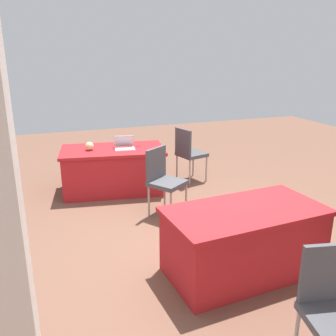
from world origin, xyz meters
The scene contains 9 objects.
ground_plane centered at (0.00, 0.00, 0.00)m, with size 14.40×14.40×0.00m, color brown.
table_foreground centered at (0.50, -2.02, 0.37)m, with size 1.80×1.19×0.73m.
table_mid_left centered at (-0.25, 0.84, 0.37)m, with size 1.68×0.95×0.73m.
chair_tucked_left centered at (-0.86, -2.02, 0.56)m, with size 0.54×0.54×0.97m.
chair_tucked_right centered at (-0.15, 2.17, 0.57)m, with size 0.53×0.53×0.98m.
chair_aisle centered at (0.04, -0.83, 0.56)m, with size 0.61×0.61×0.97m.
laptop_silver centered at (0.31, -1.94, 0.77)m, with size 0.36×0.34×0.21m.
yarn_ball centered at (0.86, -2.05, 0.80)m, with size 0.14×0.14×0.14m, color beige.
scissors_red centered at (0.05, -2.07, 0.73)m, with size 0.18×0.04×0.01m, color red.
Camera 1 is at (1.67, 3.77, 2.25)m, focal length 39.39 mm.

